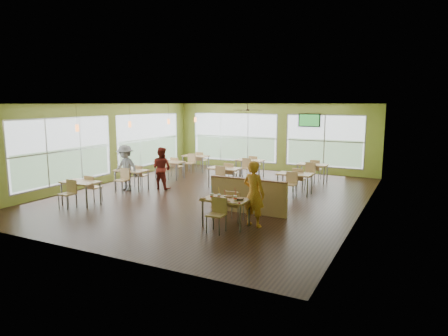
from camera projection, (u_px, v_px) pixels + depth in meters
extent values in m
plane|color=black|center=(213.00, 195.00, 14.08)|extent=(12.00, 12.00, 0.00)
plane|color=white|center=(213.00, 104.00, 13.56)|extent=(12.00, 12.00, 0.00)
cube|color=#9EAD46|center=(272.00, 137.00, 19.11)|extent=(10.00, 0.04, 3.20)
cube|color=#9EAD46|center=(80.00, 180.00, 8.53)|extent=(10.00, 0.04, 3.20)
cube|color=#9EAD46|center=(104.00, 144.00, 16.04)|extent=(0.04, 12.00, 3.20)
cube|color=#9EAD46|center=(364.00, 159.00, 11.60)|extent=(0.04, 12.00, 3.20)
cube|color=white|center=(64.00, 151.00, 14.28)|extent=(0.02, 4.50, 2.35)
cube|color=white|center=(150.00, 140.00, 18.69)|extent=(0.02, 4.50, 2.35)
cube|color=white|center=(234.00, 137.00, 19.99)|extent=(4.50, 0.02, 2.35)
cube|color=white|center=(324.00, 141.00, 17.99)|extent=(3.50, 0.02, 2.35)
cube|color=#B7BABC|center=(114.00, 173.00, 16.67)|extent=(0.04, 9.40, 0.05)
cube|color=#B7BABC|center=(276.00, 164.00, 19.17)|extent=(8.00, 0.04, 0.05)
cube|color=tan|center=(226.00, 199.00, 10.43)|extent=(1.20, 0.70, 0.04)
cube|color=brown|center=(226.00, 200.00, 10.43)|extent=(1.22, 0.71, 0.01)
cylinder|color=slate|center=(203.00, 214.00, 10.47)|extent=(0.05, 0.05, 0.71)
cylinder|color=slate|center=(240.00, 219.00, 9.99)|extent=(0.05, 0.05, 0.71)
cylinder|color=slate|center=(213.00, 208.00, 10.98)|extent=(0.05, 0.05, 0.71)
cylinder|color=slate|center=(249.00, 213.00, 10.50)|extent=(0.05, 0.05, 0.71)
cube|color=tan|center=(235.00, 205.00, 10.96)|extent=(0.42, 0.42, 0.04)
cube|color=tan|center=(238.00, 196.00, 11.09)|extent=(0.42, 0.04, 0.40)
cube|color=tan|center=(216.00, 215.00, 9.99)|extent=(0.42, 0.42, 0.04)
cube|color=tan|center=(213.00, 208.00, 9.78)|extent=(0.42, 0.04, 0.40)
cube|color=tan|center=(248.00, 197.00, 11.74)|extent=(2.40, 0.12, 1.00)
cube|color=brown|center=(248.00, 179.00, 11.66)|extent=(2.40, 0.14, 0.04)
cube|color=tan|center=(80.00, 182.00, 12.73)|extent=(1.20, 0.70, 0.04)
cube|color=brown|center=(80.00, 183.00, 12.74)|extent=(1.22, 0.71, 0.01)
cylinder|color=slate|center=(62.00, 194.00, 12.78)|extent=(0.05, 0.05, 0.71)
cylinder|color=slate|center=(87.00, 197.00, 12.30)|extent=(0.05, 0.05, 0.71)
cylinder|color=slate|center=(76.00, 190.00, 13.29)|extent=(0.05, 0.05, 0.71)
cylinder|color=slate|center=(100.00, 193.00, 12.81)|extent=(0.05, 0.05, 0.71)
cube|color=tan|center=(94.00, 187.00, 13.26)|extent=(0.42, 0.42, 0.04)
cube|color=tan|center=(97.00, 180.00, 13.40)|extent=(0.42, 0.04, 0.40)
cube|color=tan|center=(67.00, 194.00, 12.29)|extent=(0.42, 0.42, 0.04)
cube|color=tan|center=(62.00, 188.00, 12.09)|extent=(0.42, 0.04, 0.40)
cube|color=tan|center=(132.00, 170.00, 14.94)|extent=(1.20, 0.70, 0.04)
cube|color=brown|center=(132.00, 171.00, 14.94)|extent=(1.22, 0.71, 0.01)
cylinder|color=slate|center=(116.00, 180.00, 14.98)|extent=(0.05, 0.05, 0.71)
cylinder|color=slate|center=(138.00, 183.00, 14.50)|extent=(0.05, 0.05, 0.71)
cylinder|color=slate|center=(126.00, 178.00, 15.49)|extent=(0.05, 0.05, 0.71)
cylinder|color=slate|center=(148.00, 180.00, 15.01)|extent=(0.05, 0.05, 0.71)
cube|color=tan|center=(141.00, 175.00, 15.47)|extent=(0.42, 0.42, 0.04)
cube|color=tan|center=(144.00, 169.00, 15.60)|extent=(0.42, 0.04, 0.40)
cube|color=tan|center=(122.00, 180.00, 14.50)|extent=(0.42, 0.42, 0.04)
cube|color=tan|center=(118.00, 175.00, 14.30)|extent=(0.42, 0.04, 0.40)
cube|color=tan|center=(170.00, 162.00, 17.14)|extent=(1.20, 0.70, 0.04)
cube|color=brown|center=(170.00, 162.00, 17.15)|extent=(1.22, 0.71, 0.01)
cylinder|color=slate|center=(155.00, 170.00, 17.19)|extent=(0.05, 0.05, 0.71)
cylinder|color=slate|center=(177.00, 172.00, 16.71)|extent=(0.05, 0.05, 0.71)
cylinder|color=slate|center=(163.00, 168.00, 17.70)|extent=(0.05, 0.05, 0.71)
cylinder|color=slate|center=(184.00, 170.00, 17.22)|extent=(0.05, 0.05, 0.71)
cube|color=tan|center=(177.00, 166.00, 17.67)|extent=(0.42, 0.42, 0.04)
cube|color=tan|center=(179.00, 161.00, 17.80)|extent=(0.42, 0.04, 0.40)
cube|color=tan|center=(162.00, 170.00, 16.70)|extent=(0.42, 0.42, 0.04)
cube|color=tan|center=(159.00, 165.00, 16.50)|extent=(0.42, 0.04, 0.40)
cube|color=tan|center=(196.00, 156.00, 19.08)|extent=(1.20, 0.70, 0.04)
cube|color=brown|center=(196.00, 156.00, 19.09)|extent=(1.22, 0.71, 0.01)
cylinder|color=slate|center=(183.00, 164.00, 19.13)|extent=(0.05, 0.05, 0.71)
cylinder|color=slate|center=(203.00, 165.00, 18.65)|extent=(0.05, 0.05, 0.71)
cylinder|color=slate|center=(189.00, 162.00, 19.64)|extent=(0.05, 0.05, 0.71)
cylinder|color=slate|center=(209.00, 163.00, 19.16)|extent=(0.05, 0.05, 0.71)
cube|color=tan|center=(202.00, 160.00, 19.61)|extent=(0.42, 0.42, 0.04)
cube|color=tan|center=(203.00, 155.00, 19.74)|extent=(0.42, 0.04, 0.40)
cube|color=tan|center=(190.00, 163.00, 18.64)|extent=(0.42, 0.42, 0.04)
cube|color=tan|center=(188.00, 159.00, 18.44)|extent=(0.42, 0.04, 0.40)
cube|color=tan|center=(225.00, 168.00, 15.41)|extent=(1.20, 0.70, 0.04)
cube|color=brown|center=(225.00, 169.00, 15.42)|extent=(1.22, 0.71, 0.01)
cylinder|color=slate|center=(209.00, 178.00, 15.46)|extent=(0.05, 0.05, 0.71)
cylinder|color=slate|center=(234.00, 180.00, 14.98)|extent=(0.05, 0.05, 0.71)
cylinder|color=slate|center=(216.00, 175.00, 15.97)|extent=(0.05, 0.05, 0.71)
cylinder|color=slate|center=(240.00, 178.00, 15.49)|extent=(0.05, 0.05, 0.71)
cube|color=tan|center=(231.00, 173.00, 15.94)|extent=(0.42, 0.42, 0.04)
cube|color=tan|center=(233.00, 167.00, 16.08)|extent=(0.42, 0.04, 0.40)
cube|color=tan|center=(218.00, 178.00, 14.97)|extent=(0.42, 0.42, 0.04)
cube|color=tan|center=(216.00, 173.00, 14.77)|extent=(0.42, 0.04, 0.40)
cube|color=tan|center=(250.00, 160.00, 17.62)|extent=(1.20, 0.70, 0.04)
cube|color=brown|center=(250.00, 161.00, 17.62)|extent=(1.22, 0.71, 0.01)
cylinder|color=slate|center=(236.00, 169.00, 17.66)|extent=(0.05, 0.05, 0.71)
cylinder|color=slate|center=(259.00, 170.00, 17.18)|extent=(0.05, 0.05, 0.71)
cylinder|color=slate|center=(241.00, 167.00, 18.17)|extent=(0.05, 0.05, 0.71)
cylinder|color=slate|center=(264.00, 168.00, 17.69)|extent=(0.05, 0.05, 0.71)
cube|color=tan|center=(255.00, 165.00, 18.15)|extent=(0.42, 0.42, 0.04)
cube|color=tan|center=(256.00, 159.00, 18.28)|extent=(0.42, 0.04, 0.40)
cube|color=tan|center=(245.00, 168.00, 17.18)|extent=(0.42, 0.42, 0.04)
cube|color=tan|center=(243.00, 164.00, 16.98)|extent=(0.42, 0.04, 0.40)
cube|color=tan|center=(295.00, 174.00, 14.17)|extent=(1.20, 0.70, 0.04)
cube|color=brown|center=(295.00, 175.00, 14.18)|extent=(1.22, 0.71, 0.01)
cylinder|color=slate|center=(277.00, 184.00, 14.22)|extent=(0.05, 0.05, 0.71)
cylinder|color=slate|center=(307.00, 187.00, 13.74)|extent=(0.05, 0.05, 0.71)
cylinder|color=slate|center=(283.00, 182.00, 14.73)|extent=(0.05, 0.05, 0.71)
cylinder|color=slate|center=(312.00, 184.00, 14.25)|extent=(0.05, 0.05, 0.71)
cube|color=tan|center=(299.00, 179.00, 14.70)|extent=(0.42, 0.42, 0.04)
cube|color=tan|center=(301.00, 172.00, 14.83)|extent=(0.42, 0.04, 0.40)
cube|color=tan|center=(290.00, 185.00, 13.73)|extent=(0.42, 0.42, 0.04)
cube|color=tan|center=(288.00, 179.00, 13.53)|extent=(0.42, 0.04, 0.40)
cube|color=tan|center=(313.00, 164.00, 16.38)|extent=(1.20, 0.70, 0.04)
cube|color=brown|center=(313.00, 165.00, 16.38)|extent=(1.22, 0.71, 0.01)
cylinder|color=slate|center=(298.00, 174.00, 16.42)|extent=(0.05, 0.05, 0.71)
cylinder|color=slate|center=(324.00, 176.00, 15.94)|extent=(0.05, 0.05, 0.71)
cylinder|color=slate|center=(301.00, 171.00, 16.93)|extent=(0.05, 0.05, 0.71)
cylinder|color=slate|center=(327.00, 173.00, 16.45)|extent=(0.05, 0.05, 0.71)
cube|color=tan|center=(316.00, 169.00, 16.91)|extent=(0.42, 0.42, 0.04)
cube|color=tan|center=(317.00, 163.00, 17.04)|extent=(0.42, 0.04, 0.40)
cube|color=tan|center=(309.00, 173.00, 15.94)|extent=(0.42, 0.42, 0.04)
cube|color=tan|center=(308.00, 169.00, 15.73)|extent=(0.42, 0.04, 0.40)
cylinder|color=#2D2119|center=(76.00, 115.00, 12.39)|extent=(0.01, 0.01, 0.70)
cylinder|color=orange|center=(77.00, 128.00, 12.46)|extent=(0.11, 0.11, 0.22)
cylinder|color=#2D2119|center=(129.00, 113.00, 14.60)|extent=(0.01, 0.01, 0.70)
cylinder|color=orange|center=(130.00, 124.00, 14.66)|extent=(0.11, 0.11, 0.22)
cylinder|color=#2D2119|center=(168.00, 112.00, 16.80)|extent=(0.01, 0.01, 0.70)
cylinder|color=orange|center=(169.00, 122.00, 16.87)|extent=(0.11, 0.11, 0.22)
cylinder|color=#2D2119|center=(195.00, 111.00, 18.74)|extent=(0.01, 0.01, 0.70)
cylinder|color=orange|center=(195.00, 120.00, 18.81)|extent=(0.11, 0.11, 0.22)
cylinder|color=#2D2119|center=(248.00, 107.00, 16.23)|extent=(0.03, 0.03, 0.24)
cylinder|color=#2D2119|center=(248.00, 110.00, 16.25)|extent=(0.16, 0.16, 0.06)
cube|color=#2D2119|center=(256.00, 110.00, 16.09)|extent=(0.55, 0.10, 0.01)
cube|color=#2D2119|center=(251.00, 110.00, 16.56)|extent=(0.10, 0.55, 0.01)
cube|color=#2D2119|center=(240.00, 110.00, 16.40)|extent=(0.55, 0.10, 0.01)
cube|color=#2D2119|center=(244.00, 110.00, 15.94)|extent=(0.10, 0.55, 0.01)
cube|color=black|center=(309.00, 120.00, 18.08)|extent=(1.00, 0.06, 0.60)
cube|color=#2B8235|center=(309.00, 120.00, 18.05)|extent=(0.90, 0.01, 0.52)
imported|color=orange|center=(254.00, 194.00, 10.44)|extent=(0.71, 0.54, 1.75)
imported|color=maroon|center=(162.00, 168.00, 15.04)|extent=(0.80, 0.63, 1.59)
imported|color=slate|center=(126.00, 168.00, 14.79)|extent=(1.13, 0.69, 1.70)
cone|color=white|center=(212.00, 196.00, 10.40)|extent=(0.10, 0.10, 0.13)
cylinder|color=red|center=(212.00, 196.00, 10.40)|extent=(0.09, 0.09, 0.04)
cylinder|color=white|center=(212.00, 194.00, 10.38)|extent=(0.10, 0.10, 0.01)
cylinder|color=#1F8BCA|center=(212.00, 189.00, 10.37)|extent=(0.02, 0.06, 0.24)
cone|color=white|center=(219.00, 197.00, 10.37)|extent=(0.09, 0.09, 0.12)
cylinder|color=red|center=(219.00, 197.00, 10.37)|extent=(0.09, 0.09, 0.04)
cylinder|color=white|center=(219.00, 194.00, 10.36)|extent=(0.10, 0.10, 0.01)
cylinder|color=yellow|center=(219.00, 190.00, 10.34)|extent=(0.02, 0.06, 0.23)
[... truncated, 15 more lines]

